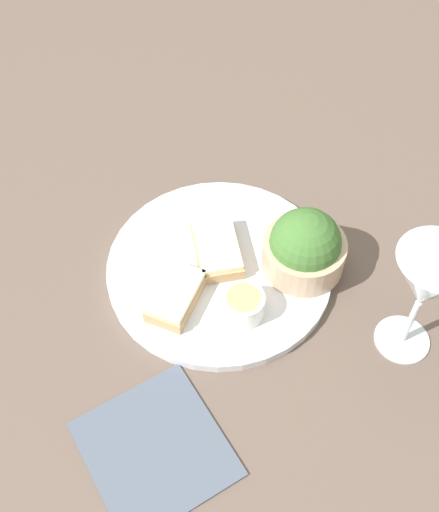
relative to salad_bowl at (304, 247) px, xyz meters
The scene contains 8 objects.
ground_plane 0.12m from the salad_bowl, 80.07° to the left, with size 4.00×4.00×0.00m, color brown.
dinner_plate 0.12m from the salad_bowl, 80.07° to the left, with size 0.30×0.30×0.01m.
salad_bowl is the anchor object (origin of this frame).
sauce_ramekin 0.11m from the salad_bowl, 122.94° to the left, with size 0.05×0.05×0.04m.
cheese_toast_near 0.12m from the salad_bowl, 70.71° to the left, with size 0.10×0.06×0.03m.
cheese_toast_far 0.18m from the salad_bowl, 98.87° to the left, with size 0.10×0.09×0.03m.
wine_glass 0.18m from the salad_bowl, 142.70° to the right, with size 0.09×0.09×0.17m.
napkin 0.31m from the salad_bowl, 133.07° to the left, with size 0.20×0.19×0.01m.
Camera 1 is at (-0.49, 0.09, 0.71)m, focal length 45.00 mm.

